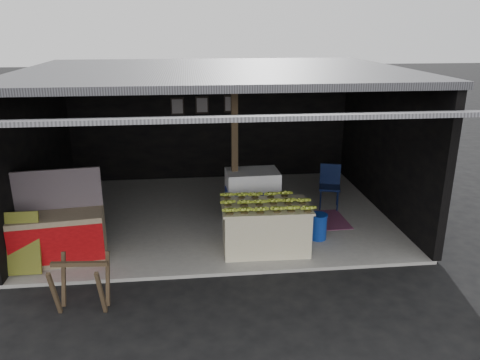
{
  "coord_description": "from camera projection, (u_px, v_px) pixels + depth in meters",
  "views": [
    {
      "loc": [
        -0.53,
        -6.55,
        3.81
      ],
      "look_at": [
        0.36,
        1.51,
        1.1
      ],
      "focal_mm": 35.0,
      "sensor_mm": 36.0,
      "label": 1
    }
  ],
  "objects": [
    {
      "name": "banana_table",
      "position": [
        265.0,
        227.0,
        8.08
      ],
      "size": [
        1.53,
        0.96,
        0.83
      ],
      "rotation": [
        0.0,
        0.0,
        -0.02
      ],
      "color": "silver",
      "rests_on": "concrete_slab"
    },
    {
      "name": "picture_frames",
      "position": [
        203.0,
        105.0,
        11.42
      ],
      "size": [
        1.62,
        0.04,
        0.46
      ],
      "color": "black",
      "rests_on": "shophouse"
    },
    {
      "name": "white_crate",
      "position": [
        252.0,
        198.0,
        9.05
      ],
      "size": [
        1.02,
        0.71,
        1.1
      ],
      "rotation": [
        0.0,
        0.0,
        0.04
      ],
      "color": "white",
      "rests_on": "concrete_slab"
    },
    {
      "name": "sawhorse",
      "position": [
        81.0,
        280.0,
        6.41
      ],
      "size": [
        0.77,
        0.71,
        0.75
      ],
      "rotation": [
        0.0,
        0.0,
        -0.08
      ],
      "color": "#453522",
      "rests_on": "ground"
    },
    {
      "name": "shophouse",
      "position": [
        215.0,
        113.0,
        9.43
      ],
      "size": [
        7.4,
        7.29,
        3.02
      ],
      "color": "black",
      "rests_on": "ground"
    },
    {
      "name": "concrete_slab",
      "position": [
        218.0,
        214.0,
        9.79
      ],
      "size": [
        7.0,
        5.0,
        0.06
      ],
      "primitive_type": "cube",
      "color": "gray",
      "rests_on": "ground"
    },
    {
      "name": "plastic_chair",
      "position": [
        330.0,
        182.0,
        9.98
      ],
      "size": [
        0.54,
        0.54,
        0.92
      ],
      "rotation": [
        0.0,
        0.0,
        -0.29
      ],
      "color": "#091336",
      "rests_on": "concrete_slab"
    },
    {
      "name": "green_signboard",
      "position": [
        18.0,
        244.0,
        7.29
      ],
      "size": [
        0.67,
        0.28,
        0.98
      ],
      "primitive_type": "cube",
      "rotation": [
        -0.23,
        0.0,
        0.0
      ],
      "color": "black",
      "rests_on": "concrete_slab"
    },
    {
      "name": "banana_pile",
      "position": [
        266.0,
        201.0,
        7.92
      ],
      "size": [
        1.41,
        0.86,
        0.16
      ],
      "primitive_type": null,
      "rotation": [
        0.0,
        0.0,
        -0.02
      ],
      "color": "yellow",
      "rests_on": "banana_table"
    },
    {
      "name": "magenta_rug",
      "position": [
        309.0,
        221.0,
        9.36
      ],
      "size": [
        1.53,
        1.04,
        0.01
      ],
      "primitive_type": "cube",
      "rotation": [
        0.0,
        0.0,
        0.03
      ],
      "color": "#691747",
      "rests_on": "concrete_slab"
    },
    {
      "name": "neighbor_stall",
      "position": [
        59.0,
        235.0,
        7.7
      ],
      "size": [
        1.52,
        0.83,
        1.5
      ],
      "rotation": [
        0.0,
        0.0,
        0.12
      ],
      "color": "#998466",
      "rests_on": "concrete_slab"
    },
    {
      "name": "water_barrel",
      "position": [
        318.0,
        227.0,
        8.54
      ],
      "size": [
        0.31,
        0.31,
        0.45
      ],
      "primitive_type": "cylinder",
      "color": "#0D3096",
      "rests_on": "concrete_slab"
    },
    {
      "name": "ground",
      "position": [
        228.0,
        276.0,
        7.44
      ],
      "size": [
        80.0,
        80.0,
        0.0
      ],
      "primitive_type": "plane",
      "color": "black",
      "rests_on": "ground"
    }
  ]
}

